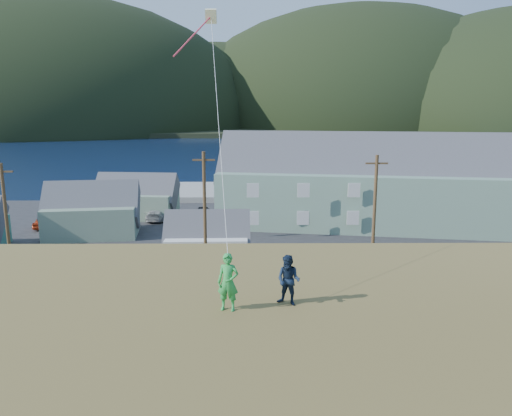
% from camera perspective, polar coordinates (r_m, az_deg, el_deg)
% --- Properties ---
extents(ground, '(900.00, 900.00, 0.00)m').
position_cam_1_polar(ground, '(36.09, -4.17, -9.71)').
color(ground, '#0A1638').
rests_on(ground, ground).
extents(grass_strip, '(110.00, 8.00, 0.10)m').
position_cam_1_polar(grass_strip, '(34.22, -4.38, -10.84)').
color(grass_strip, '#4C3D19').
rests_on(grass_strip, ground).
extents(waterfront_lot, '(72.00, 36.00, 0.12)m').
position_cam_1_polar(waterfront_lot, '(52.25, -3.01, -2.85)').
color(waterfront_lot, '#28282B').
rests_on(waterfront_lot, ground).
extents(wharf, '(26.00, 14.00, 0.90)m').
position_cam_1_polar(wharf, '(75.09, -6.85, 1.84)').
color(wharf, gray).
rests_on(wharf, ground).
extents(far_shore, '(900.00, 320.00, 2.00)m').
position_cam_1_polar(far_shore, '(363.75, -0.89, 9.73)').
color(far_shore, black).
rests_on(far_shore, ground).
extents(far_hills, '(760.00, 265.00, 143.00)m').
position_cam_1_polar(far_hills, '(314.89, 5.63, 9.56)').
color(far_hills, black).
rests_on(far_hills, ground).
extents(lodge, '(36.54, 15.52, 12.45)m').
position_cam_1_polar(lodge, '(55.92, 14.13, 2.72)').
color(lodge, gray).
rests_on(lodge, waterfront_lot).
extents(shed_palegreen_near, '(10.02, 7.00, 6.80)m').
position_cam_1_polar(shed_palegreen_near, '(53.15, -18.23, -0.40)').
color(shed_palegreen_near, slate).
rests_on(shed_palegreen_near, waterfront_lot).
extents(shed_white, '(7.15, 4.83, 5.60)m').
position_cam_1_polar(shed_white, '(41.41, -5.57, -3.75)').
color(shed_white, silver).
rests_on(shed_white, waterfront_lot).
extents(shed_palegreen_far, '(10.06, 6.34, 6.44)m').
position_cam_1_polar(shed_palegreen_far, '(60.68, -13.51, 1.21)').
color(shed_palegreen_far, slate).
rests_on(shed_palegreen_far, waterfront_lot).
extents(utility_poles, '(26.72, 0.24, 9.84)m').
position_cam_1_polar(utility_poles, '(36.20, -6.49, -1.61)').
color(utility_poles, '#47331E').
rests_on(utility_poles, waterfront_lot).
extents(parked_cars, '(24.44, 11.80, 1.58)m').
position_cam_1_polar(parked_cars, '(56.77, -12.39, -1.12)').
color(parked_cars, navy).
rests_on(parked_cars, waterfront_lot).
extents(kite_flyer_green, '(0.69, 0.52, 1.72)m').
position_cam_1_polar(kite_flyer_green, '(14.73, -3.22, -8.46)').
color(kite_flyer_green, green).
rests_on(kite_flyer_green, hillside).
extents(kite_flyer_navy, '(0.93, 0.86, 1.54)m').
position_cam_1_polar(kite_flyer_navy, '(15.16, 3.74, -8.24)').
color(kite_flyer_navy, '#142137').
rests_on(kite_flyer_navy, hillside).
extents(kite_rig, '(1.11, 4.02, 10.90)m').
position_cam_1_polar(kite_rig, '(21.41, -5.44, 20.38)').
color(kite_rig, '#F4F5BA').
rests_on(kite_rig, ground).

